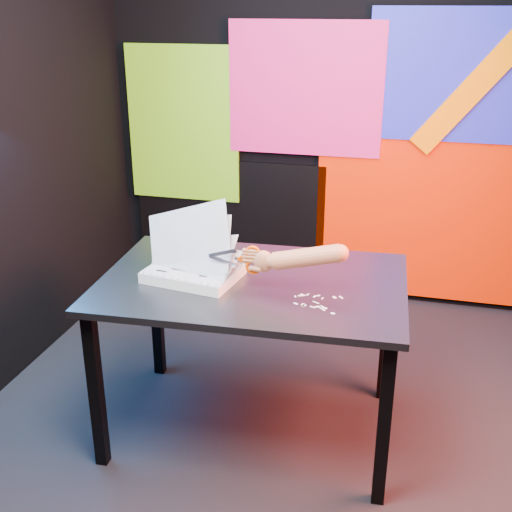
# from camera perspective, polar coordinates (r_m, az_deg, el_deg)

# --- Properties ---
(room) EXTENTS (3.01, 3.01, 2.71)m
(room) POSITION_cam_1_polar(r_m,az_deg,el_deg) (2.58, 3.99, 10.42)
(room) COLOR black
(room) RESTS_ON ground
(backdrop) EXTENTS (2.88, 0.05, 2.08)m
(backdrop) POSITION_cam_1_polar(r_m,az_deg,el_deg) (4.07, 8.61, 8.81)
(backdrop) COLOR red
(backdrop) RESTS_ON ground
(work_table) EXTENTS (1.33, 0.93, 0.75)m
(work_table) POSITION_cam_1_polar(r_m,az_deg,el_deg) (2.76, -0.30, -3.70)
(work_table) COLOR black
(work_table) RESTS_ON ground
(printout_stack) EXTENTS (0.45, 0.33, 0.36)m
(printout_stack) POSITION_cam_1_polar(r_m,az_deg,el_deg) (2.75, -5.61, -1.33)
(printout_stack) COLOR silver
(printout_stack) RESTS_ON work_table
(scissors) EXTENTS (0.22, 0.01, 0.13)m
(scissors) POSITION_cam_1_polar(r_m,az_deg,el_deg) (2.60, -0.60, -0.33)
(scissors) COLOR silver
(scissors) RESTS_ON printout_stack
(hand_forearm) EXTENTS (0.42, 0.08, 0.15)m
(hand_forearm) POSITION_cam_1_polar(r_m,az_deg,el_deg) (2.54, 3.87, -0.16)
(hand_forearm) COLOR #A85937
(hand_forearm) RESTS_ON work_table
(paper_clippings) EXTENTS (0.19, 0.17, 0.00)m
(paper_clippings) POSITION_cam_1_polar(r_m,az_deg,el_deg) (2.54, 5.25, -4.11)
(paper_clippings) COLOR silver
(paper_clippings) RESTS_ON work_table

